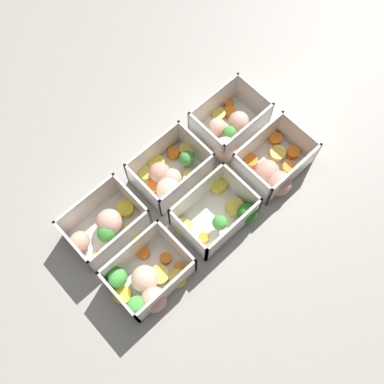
# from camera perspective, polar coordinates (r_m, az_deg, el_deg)

# --- Properties ---
(ground_plane) EXTENTS (4.00, 4.00, 0.00)m
(ground_plane) POSITION_cam_1_polar(r_m,az_deg,el_deg) (0.90, -0.00, -0.65)
(ground_plane) COLOR gray
(container_near_left) EXTENTS (0.15, 0.12, 0.08)m
(container_near_left) POSITION_cam_1_polar(r_m,az_deg,el_deg) (0.83, -5.80, -11.15)
(container_near_left) COLOR silver
(container_near_left) RESTS_ON ground_plane
(container_near_center) EXTENTS (0.15, 0.13, 0.08)m
(container_near_center) POSITION_cam_1_polar(r_m,az_deg,el_deg) (0.86, 3.59, -2.69)
(container_near_center) COLOR silver
(container_near_center) RESTS_ON ground_plane
(container_near_right) EXTENTS (0.14, 0.13, 0.08)m
(container_near_right) POSITION_cam_1_polar(r_m,az_deg,el_deg) (0.91, 10.32, 3.10)
(container_near_right) COLOR silver
(container_near_right) RESTS_ON ground_plane
(container_far_left) EXTENTS (0.15, 0.11, 0.08)m
(container_far_left) POSITION_cam_1_polar(r_m,az_deg,el_deg) (0.87, -10.93, -4.29)
(container_far_left) COLOR silver
(container_far_left) RESTS_ON ground_plane
(container_far_center) EXTENTS (0.15, 0.11, 0.08)m
(container_far_center) POSITION_cam_1_polar(r_m,az_deg,el_deg) (0.89, -2.89, 2.37)
(container_far_center) COLOR silver
(container_far_center) RESTS_ON ground_plane
(container_far_right) EXTENTS (0.16, 0.13, 0.08)m
(container_far_right) POSITION_cam_1_polar(r_m,az_deg,el_deg) (0.94, 4.68, 8.01)
(container_far_right) COLOR silver
(container_far_right) RESTS_ON ground_plane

